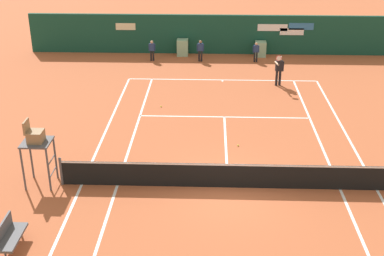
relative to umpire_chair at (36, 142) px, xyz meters
name	(u,v)px	position (x,y,z in m)	size (l,w,h in m)	color
ground_plane	(228,179)	(6.77, 0.56, -1.70)	(80.00, 80.00, 0.01)	#B25633
tennis_net	(228,175)	(6.77, -0.01, -1.19)	(12.10, 0.10, 1.07)	#4C4C51
sponsor_back_wall	(221,35)	(6.76, 16.95, -0.48)	(25.00, 1.02, 2.54)	#144233
umpire_chair	(36,142)	(0.00, 0.00, 0.00)	(1.00, 1.00, 2.51)	#47474C
player_bench	(9,235)	(0.22, -3.78, -1.19)	(0.54, 1.42, 0.88)	#38383D
player_on_baseline	(279,68)	(9.79, 10.87, -0.71)	(0.55, 0.76, 1.87)	black
ball_kid_centre_post	(200,49)	(5.44, 15.19, -0.93)	(0.45, 0.19, 1.34)	black
ball_kid_left_post	(256,51)	(8.89, 15.19, -0.99)	(0.41, 0.19, 1.24)	black
ball_kid_right_post	(152,49)	(2.42, 15.19, -0.96)	(0.43, 0.18, 1.29)	black
tennis_ball_by_sideline	(238,145)	(7.28, 3.32, -1.67)	(0.07, 0.07, 0.07)	#CCE033
tennis_ball_near_service_line	(161,106)	(3.67, 7.51, -1.67)	(0.07, 0.07, 0.07)	#CCE033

